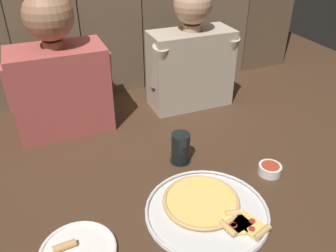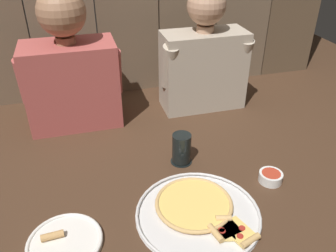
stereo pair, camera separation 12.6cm
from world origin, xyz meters
name	(u,v)px [view 1 (the left image)]	position (x,y,z in m)	size (l,w,h in m)	color
ground_plane	(176,182)	(0.00, 0.00, 0.00)	(3.20, 3.20, 0.00)	#422B1C
pizza_tray	(206,208)	(0.04, -0.17, 0.01)	(0.40, 0.40, 0.03)	silver
dinner_plate	(78,251)	(-0.38, -0.18, 0.01)	(0.22, 0.22, 0.03)	white
drinking_glass	(181,148)	(0.07, 0.11, 0.06)	(0.08, 0.08, 0.12)	black
dipping_bowl	(270,169)	(0.34, -0.09, 0.02)	(0.09, 0.09, 0.04)	white
diner_left	(58,70)	(-0.31, 0.54, 0.28)	(0.43, 0.22, 0.61)	#AD4C47
diner_right	(191,54)	(0.31, 0.54, 0.26)	(0.43, 0.20, 0.58)	#B2A38E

